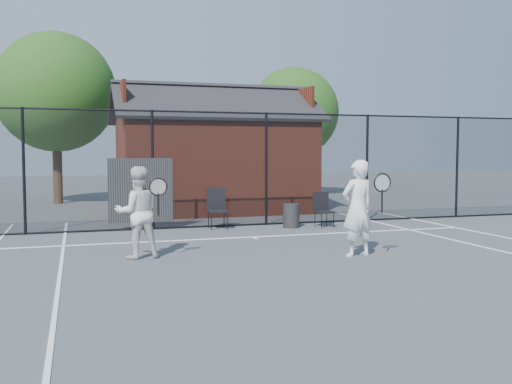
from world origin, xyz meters
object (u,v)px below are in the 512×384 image
object	(u,v)px
clubhouse	(213,162)
chair_right	(324,210)
waste_bin	(291,216)
player_back	(137,212)
chair_left	(218,209)
player_front	(358,208)

from	to	relation	value
clubhouse	chair_right	bearing A→B (deg)	-69.95
chair_right	waste_bin	bearing A→B (deg)	161.53
player_back	chair_left	xyz separation A→B (m)	(2.34, 3.42, -0.34)
clubhouse	chair_left	xyz separation A→B (m)	(-0.93, -4.40, -1.10)
clubhouse	waste_bin	world-z (taller)	clubhouse
chair_left	waste_bin	world-z (taller)	chair_left
clubhouse	chair_left	world-z (taller)	clubhouse
clubhouse	waste_bin	bearing A→B (deg)	-78.61
player_back	chair_right	size ratio (longest dim) A/B	1.91
player_front	chair_right	distance (m)	4.17
chair_left	chair_right	bearing A→B (deg)	-7.56
chair_left	chair_right	xyz separation A→B (m)	(2.72, -0.50, -0.06)
clubhouse	player_front	size ratio (longest dim) A/B	3.60
chair_right	player_front	bearing A→B (deg)	-110.85
player_front	waste_bin	xyz separation A→B (m)	(0.29, 4.19, -0.60)
clubhouse	chair_left	size ratio (longest dim) A/B	6.43
clubhouse	player_back	bearing A→B (deg)	-112.70
chair_left	chair_right	size ratio (longest dim) A/B	1.14
clubhouse	player_back	world-z (taller)	clubhouse
clubhouse	player_back	size ratio (longest dim) A/B	3.85
clubhouse	player_back	xyz separation A→B (m)	(-3.27, -7.82, -0.76)
chair_right	waste_bin	xyz separation A→B (m)	(-0.84, 0.20, -0.14)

